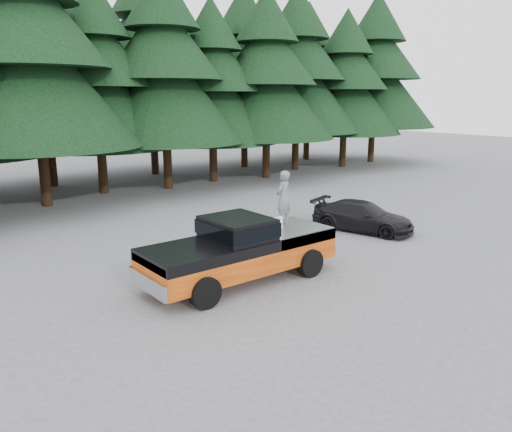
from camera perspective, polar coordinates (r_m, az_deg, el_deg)
ground at (r=14.28m, az=-1.88°, el=-8.02°), size 120.00×120.00×0.00m
pickup_truck at (r=14.45m, az=-1.79°, el=-4.95°), size 6.00×2.04×1.33m
truck_cab at (r=14.12m, az=-2.14°, el=-1.33°), size 1.66×1.90×0.59m
air_compressor at (r=14.96m, az=1.64°, el=-0.83°), size 0.70×0.63×0.41m
man_on_bed at (r=15.46m, az=3.11°, el=2.08°), size 0.73×0.61×1.70m
parked_car at (r=20.29m, az=12.09°, el=-0.04°), size 2.77×4.36×1.18m
treeline at (r=29.19m, az=-22.92°, el=17.39°), size 60.15×16.05×17.50m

